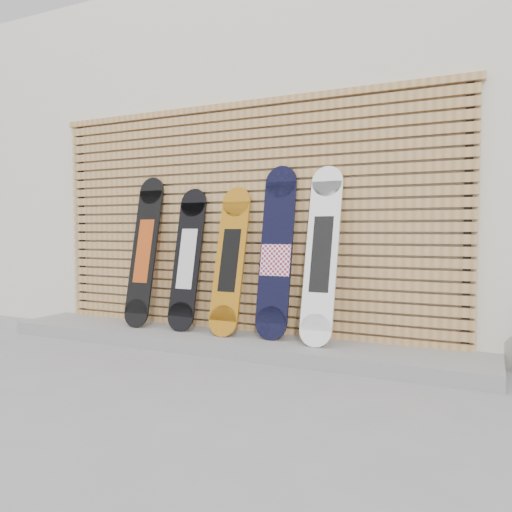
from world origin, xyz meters
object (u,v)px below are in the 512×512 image
object	(u,v)px
snowboard_2	(230,260)
snowboard_3	(276,253)
snowboard_4	(322,254)
snowboard_1	(187,259)
snowboard_0	(144,251)

from	to	relation	value
snowboard_2	snowboard_3	bearing A→B (deg)	3.51
snowboard_3	snowboard_4	xyz separation A→B (m)	(0.43, -0.04, -0.00)
snowboard_1	snowboard_2	xyz separation A→B (m)	(0.48, -0.02, -0.00)
snowboard_0	snowboard_3	bearing A→B (deg)	0.96
snowboard_3	snowboard_4	size ratio (longest dim) A/B	1.02
snowboard_1	snowboard_4	bearing A→B (deg)	-1.24
snowboard_2	snowboard_3	world-z (taller)	snowboard_3
snowboard_0	snowboard_1	world-z (taller)	snowboard_0
snowboard_0	snowboard_3	distance (m)	1.44
snowboard_3	snowboard_1	bearing A→B (deg)	-179.33
snowboard_0	snowboard_3	xyz separation A→B (m)	(1.44, 0.02, 0.01)
snowboard_2	snowboard_3	xyz separation A→B (m)	(0.45, 0.03, 0.08)
snowboard_0	snowboard_4	distance (m)	1.87
snowboard_3	snowboard_4	world-z (taller)	snowboard_3
snowboard_1	snowboard_3	size ratio (longest dim) A/B	0.89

